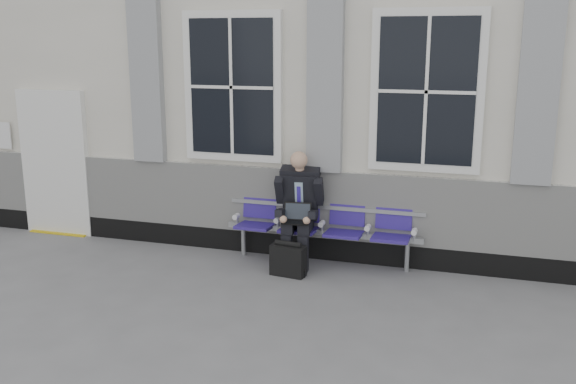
% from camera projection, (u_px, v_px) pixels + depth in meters
% --- Properties ---
extents(ground, '(70.00, 70.00, 0.00)m').
position_uv_depth(ground, '(371.00, 310.00, 6.96)').
color(ground, slate).
rests_on(ground, ground).
extents(station_building, '(14.40, 4.40, 4.49)m').
position_uv_depth(station_building, '(414.00, 83.00, 9.67)').
color(station_building, silver).
rests_on(station_building, ground).
extents(bench, '(2.60, 0.47, 0.91)m').
position_uv_depth(bench, '(323.00, 222.00, 8.31)').
color(bench, '#9EA0A3').
rests_on(bench, ground).
extents(businessman, '(0.64, 0.86, 1.49)m').
position_uv_depth(businessman, '(299.00, 205.00, 8.21)').
color(businessman, black).
rests_on(businessman, ground).
extents(briefcase, '(0.45, 0.24, 0.44)m').
position_uv_depth(briefcase, '(288.00, 260.00, 7.93)').
color(briefcase, black).
rests_on(briefcase, ground).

